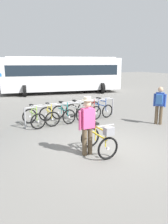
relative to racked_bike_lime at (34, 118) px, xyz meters
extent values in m
plane|color=slate|center=(1.22, -3.43, -0.37)|extent=(80.00, 80.00, 0.00)
cylinder|color=#99999E|center=(-0.41, -0.19, 0.06)|extent=(0.06, 0.06, 0.85)
cylinder|color=#99999E|center=(4.13, -0.02, 0.06)|extent=(0.06, 0.06, 0.85)
cylinder|color=#99999E|center=(1.86, -0.11, 0.48)|extent=(4.55, 0.22, 0.05)
torus|color=black|center=(-0.03, 0.51, -0.04)|extent=(0.66, 0.10, 0.66)
cylinder|color=#B7B7BC|center=(-0.03, 0.51, -0.04)|extent=(0.08, 0.07, 0.08)
torus|color=black|center=(0.03, -0.51, -0.04)|extent=(0.66, 0.10, 0.66)
cylinder|color=#B7B7BC|center=(0.03, -0.51, -0.04)|extent=(0.08, 0.07, 0.08)
cube|color=#9ED14C|center=(0.00, 0.00, 0.19)|extent=(0.09, 0.92, 0.04)
cube|color=#9ED14C|center=(0.00, -0.05, 0.41)|extent=(0.07, 0.61, 0.04)
cylinder|color=#9ED14C|center=(-0.01, 0.18, 0.24)|extent=(0.03, 0.03, 0.55)
cube|color=black|center=(-0.01, 0.18, 0.51)|extent=(0.13, 0.25, 0.06)
cylinder|color=#9ED14C|center=(0.02, -0.39, 0.28)|extent=(0.03, 0.03, 0.63)
cylinder|color=#B7B7BC|center=(0.02, -0.39, 0.59)|extent=(0.52, 0.06, 0.03)
torus|color=black|center=(0.74, 0.54, -0.04)|extent=(0.67, 0.15, 0.66)
cylinder|color=#B7B7BC|center=(0.74, 0.54, -0.04)|extent=(0.09, 0.07, 0.08)
torus|color=black|center=(0.66, -0.48, -0.04)|extent=(0.67, 0.15, 0.66)
cylinder|color=#B7B7BC|center=(0.66, -0.48, -0.04)|extent=(0.09, 0.07, 0.08)
cube|color=yellow|center=(0.70, 0.03, 0.19)|extent=(0.11, 0.92, 0.04)
cube|color=yellow|center=(0.70, -0.02, 0.41)|extent=(0.09, 0.61, 0.04)
cylinder|color=yellow|center=(0.71, 0.21, 0.24)|extent=(0.03, 0.03, 0.55)
cube|color=black|center=(0.71, 0.21, 0.51)|extent=(0.14, 0.25, 0.06)
cylinder|color=yellow|center=(0.67, -0.36, 0.28)|extent=(0.03, 0.03, 0.63)
cylinder|color=#B7B7BC|center=(0.67, -0.36, 0.59)|extent=(0.52, 0.07, 0.03)
torus|color=black|center=(1.35, 0.56, -0.04)|extent=(0.67, 0.16, 0.66)
cylinder|color=#B7B7BC|center=(1.35, 0.56, -0.04)|extent=(0.09, 0.07, 0.08)
torus|color=black|center=(1.44, -0.45, -0.04)|extent=(0.67, 0.16, 0.66)
cylinder|color=#B7B7BC|center=(1.44, -0.45, -0.04)|extent=(0.09, 0.07, 0.08)
cube|color=teal|center=(1.40, 0.05, 0.19)|extent=(0.12, 0.92, 0.04)
cube|color=teal|center=(1.40, 0.00, 0.41)|extent=(0.09, 0.61, 0.04)
cylinder|color=teal|center=(1.38, 0.24, 0.24)|extent=(0.03, 0.03, 0.55)
cube|color=black|center=(1.38, 0.24, 0.51)|extent=(0.14, 0.25, 0.06)
cylinder|color=teal|center=(1.43, -0.33, 0.28)|extent=(0.03, 0.03, 0.63)
cylinder|color=#B7B7BC|center=(1.43, -0.33, 0.59)|extent=(0.52, 0.07, 0.03)
torus|color=black|center=(2.08, 0.59, -0.04)|extent=(0.66, 0.12, 0.66)
cylinder|color=#B7B7BC|center=(2.08, 0.59, -0.04)|extent=(0.08, 0.07, 0.08)
torus|color=black|center=(2.12, -0.43, -0.04)|extent=(0.66, 0.12, 0.66)
cylinder|color=#B7B7BC|center=(2.12, -0.43, -0.04)|extent=(0.08, 0.07, 0.08)
cube|color=silver|center=(2.10, 0.08, 0.19)|extent=(0.07, 0.92, 0.04)
cube|color=silver|center=(2.10, 0.03, 0.41)|extent=(0.06, 0.61, 0.04)
cylinder|color=silver|center=(2.09, 0.26, 0.24)|extent=(0.03, 0.03, 0.55)
cube|color=black|center=(2.09, 0.26, 0.51)|extent=(0.13, 0.24, 0.06)
cylinder|color=silver|center=(2.11, -0.31, 0.28)|extent=(0.03, 0.03, 0.63)
cylinder|color=#B7B7BC|center=(2.11, -0.31, 0.59)|extent=(0.52, 0.05, 0.03)
torus|color=black|center=(2.73, 0.61, -0.04)|extent=(0.66, 0.15, 0.66)
cylinder|color=#B7B7BC|center=(2.73, 0.61, -0.04)|extent=(0.09, 0.07, 0.08)
torus|color=black|center=(2.86, -0.40, -0.04)|extent=(0.66, 0.15, 0.66)
cylinder|color=#B7B7BC|center=(2.86, -0.40, -0.04)|extent=(0.09, 0.07, 0.08)
cube|color=red|center=(2.80, 0.11, 0.19)|extent=(0.15, 0.92, 0.04)
cube|color=red|center=(2.80, 0.06, 0.41)|extent=(0.11, 0.61, 0.04)
cylinder|color=red|center=(2.77, 0.29, 0.24)|extent=(0.03, 0.03, 0.55)
cube|color=black|center=(2.77, 0.29, 0.51)|extent=(0.15, 0.25, 0.06)
cylinder|color=red|center=(2.85, -0.28, 0.28)|extent=(0.03, 0.03, 0.63)
cylinder|color=#B7B7BC|center=(2.85, -0.28, 0.59)|extent=(0.52, 0.09, 0.03)
torus|color=black|center=(3.45, 0.64, -0.04)|extent=(0.67, 0.16, 0.66)
cylinder|color=#B7B7BC|center=(3.45, 0.64, -0.04)|extent=(0.09, 0.07, 0.08)
torus|color=black|center=(3.55, -0.37, -0.04)|extent=(0.67, 0.16, 0.66)
cylinder|color=#B7B7BC|center=(3.55, -0.37, -0.04)|extent=(0.09, 0.07, 0.08)
cube|color=#2D56B7|center=(3.50, 0.13, 0.19)|extent=(0.13, 0.92, 0.04)
cube|color=#2D56B7|center=(3.50, 0.09, 0.41)|extent=(0.10, 0.61, 0.04)
cylinder|color=#2D56B7|center=(3.48, 0.32, 0.24)|extent=(0.03, 0.03, 0.55)
cube|color=black|center=(3.48, 0.32, 0.51)|extent=(0.14, 0.25, 0.06)
cylinder|color=#2D56B7|center=(3.54, -0.25, 0.28)|extent=(0.03, 0.03, 0.63)
cylinder|color=#B7B7BC|center=(3.54, -0.25, 0.59)|extent=(0.52, 0.08, 0.03)
torus|color=black|center=(0.85, -3.19, -0.04)|extent=(0.66, 0.09, 0.66)
cylinder|color=#B7B7BC|center=(0.85, -3.19, -0.04)|extent=(0.08, 0.06, 0.08)
torus|color=black|center=(0.81, -4.21, -0.04)|extent=(0.66, 0.09, 0.66)
cylinder|color=#B7B7BC|center=(0.81, -4.21, -0.04)|extent=(0.08, 0.06, 0.08)
cube|color=yellow|center=(0.83, -3.70, 0.19)|extent=(0.08, 0.92, 0.04)
cube|color=yellow|center=(0.83, -3.75, 0.41)|extent=(0.06, 0.61, 0.04)
cylinder|color=yellow|center=(0.84, -3.52, 0.24)|extent=(0.03, 0.03, 0.55)
cube|color=black|center=(0.84, -3.52, 0.51)|extent=(0.13, 0.25, 0.06)
cylinder|color=yellow|center=(0.81, -4.09, 0.28)|extent=(0.03, 0.03, 0.63)
cylinder|color=#B7B7BC|center=(0.81, -4.09, 0.59)|extent=(0.52, 0.05, 0.03)
cube|color=gray|center=(0.81, -4.23, 0.47)|extent=(0.27, 0.21, 0.22)
cylinder|color=brown|center=(0.39, -3.63, 0.04)|extent=(0.14, 0.14, 0.82)
cylinder|color=brown|center=(0.57, -3.64, 0.04)|extent=(0.14, 0.14, 0.82)
cube|color=#E54C8C|center=(0.48, -3.63, 0.74)|extent=(0.35, 0.21, 0.58)
cylinder|color=#E54C8C|center=(0.27, -3.60, 0.69)|extent=(0.09, 0.09, 0.55)
cylinder|color=#E54C8C|center=(0.70, -3.62, 0.69)|extent=(0.09, 0.09, 0.55)
sphere|color=beige|center=(0.48, -3.63, 1.16)|extent=(0.22, 0.22, 0.22)
cylinder|color=beige|center=(0.48, -3.63, 1.26)|extent=(0.32, 0.32, 0.02)
cylinder|color=beige|center=(0.48, -3.63, 1.31)|extent=(0.20, 0.20, 0.09)
cylinder|color=brown|center=(4.78, -2.33, 0.04)|extent=(0.14, 0.14, 0.82)
cylinder|color=brown|center=(4.88, -2.48, 0.04)|extent=(0.14, 0.14, 0.82)
cube|color=#2D4CA5|center=(4.83, -2.40, 0.74)|extent=(0.35, 0.39, 0.58)
cylinder|color=#2D4CA5|center=(4.72, -2.21, 0.69)|extent=(0.09, 0.09, 0.55)
cylinder|color=#2D4CA5|center=(4.96, -2.57, 0.69)|extent=(0.09, 0.09, 0.55)
sphere|color=tan|center=(4.83, -2.40, 1.16)|extent=(0.22, 0.22, 0.22)
cube|color=#3366B2|center=(4.69, -2.49, 0.76)|extent=(0.26, 0.29, 0.40)
cube|color=silver|center=(5.27, 8.75, 1.28)|extent=(10.31, 4.77, 2.70)
cube|color=#19232D|center=(5.27, 8.75, 1.63)|extent=(9.53, 4.60, 0.84)
cube|color=silver|center=(5.27, 8.75, 2.67)|extent=(9.28, 4.30, 0.08)
cylinder|color=black|center=(1.82, 8.29, 0.08)|extent=(0.45, 0.93, 0.90)
cylinder|color=black|center=(2.41, 10.72, 0.08)|extent=(0.45, 0.93, 0.90)
cylinder|color=black|center=(8.14, 6.77, 0.08)|extent=(0.45, 0.93, 0.90)
cylinder|color=black|center=(8.73, 9.20, 0.08)|extent=(0.45, 0.93, 0.90)
camera|label=1|loc=(-2.57, -8.79, 2.30)|focal=34.95mm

